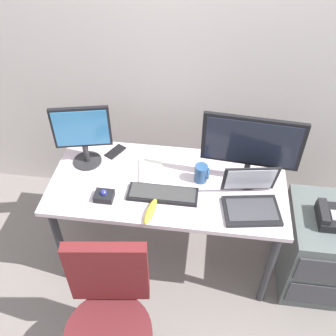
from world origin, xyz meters
TOP-DOWN VIEW (x-y plane):
  - ground_plane at (0.00, 0.00)m, footprint 8.00×8.00m
  - back_wall at (0.00, 0.69)m, footprint 6.00×0.10m
  - desk at (0.00, 0.00)m, footprint 1.43×0.67m
  - file_cabinet at (0.98, -0.05)m, footprint 0.42×0.53m
  - desk_phone at (0.97, -0.07)m, footprint 0.17×0.20m
  - office_chair at (-0.20, -0.79)m, footprint 0.52×0.52m
  - monitor_main at (0.46, 0.08)m, footprint 0.56×0.18m
  - monitor_side at (-0.54, 0.12)m, footprint 0.34×0.18m
  - keyboard at (-0.02, -0.11)m, footprint 0.41×0.14m
  - laptop at (0.49, -0.12)m, footprint 0.35×0.33m
  - trackball_mouse at (-0.35, -0.18)m, footprint 0.11×0.09m
  - coffee_mug at (0.20, 0.05)m, footprint 0.09×0.08m
  - paper_notepad at (-0.12, 0.09)m, footprint 0.18×0.23m
  - cell_phone at (-0.38, 0.23)m, footprint 0.13×0.16m
  - banana at (-0.06, -0.26)m, footprint 0.07×0.19m

SIDE VIEW (x-z plane):
  - ground_plane at x=0.00m, z-range 0.00..0.00m
  - file_cabinet at x=0.98m, z-range 0.00..0.61m
  - office_chair at x=-0.20m, z-range -0.04..0.89m
  - desk at x=0.00m, z-range 0.28..1.01m
  - desk_phone at x=0.97m, z-range 0.60..0.69m
  - cell_phone at x=-0.38m, z-range 0.73..0.74m
  - paper_notepad at x=-0.12m, z-range 0.73..0.74m
  - keyboard at x=-0.02m, z-range 0.73..0.76m
  - banana at x=-0.06m, z-range 0.73..0.77m
  - trackball_mouse at x=-0.35m, z-range 0.72..0.79m
  - laptop at x=0.49m, z-range 0.67..0.90m
  - coffee_mug at x=0.20m, z-range 0.73..0.85m
  - monitor_side at x=-0.54m, z-range 0.76..1.17m
  - monitor_main at x=0.46m, z-range 0.77..1.23m
  - back_wall at x=0.00m, z-range 0.00..2.80m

